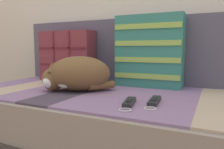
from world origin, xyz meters
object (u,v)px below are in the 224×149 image
game_remote_far (154,101)px  game_remote_near (129,103)px  couch (111,123)px  sleeping_cat (76,75)px  throw_pillow_quilted (67,56)px  throw_pillow_striped (149,51)px

game_remote_far → game_remote_near: bearing=-143.6°
couch → sleeping_cat: bearing=-154.3°
couch → game_remote_near: bearing=-50.8°
throw_pillow_quilted → game_remote_near: throw_pillow_quilted is taller
throw_pillow_quilted → throw_pillow_striped: bearing=-0.0°
game_remote_far → sleeping_cat: bearing=168.6°
throw_pillow_striped → couch: bearing=-123.2°
throw_pillow_striped → throw_pillow_quilted: bearing=180.0°
game_remote_near → game_remote_far: size_ratio=0.96×
throw_pillow_striped → sleeping_cat: 0.46m
throw_pillow_quilted → couch: bearing=-26.1°
couch → throw_pillow_striped: 0.48m
sleeping_cat → game_remote_near: sleeping_cat is taller
throw_pillow_striped → sleeping_cat: (-0.32, -0.31, -0.12)m
sleeping_cat → throw_pillow_quilted: bearing=132.7°
throw_pillow_quilted → game_remote_far: (0.74, -0.40, -0.17)m
sleeping_cat → game_remote_far: bearing=-11.4°
throw_pillow_quilted → game_remote_far: throw_pillow_quilted is taller
couch → throw_pillow_quilted: (-0.46, 0.22, 0.36)m
throw_pillow_quilted → game_remote_near: size_ratio=2.11×
throw_pillow_striped → game_remote_near: (0.05, -0.46, -0.20)m
throw_pillow_striped → game_remote_far: (0.14, -0.40, -0.20)m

